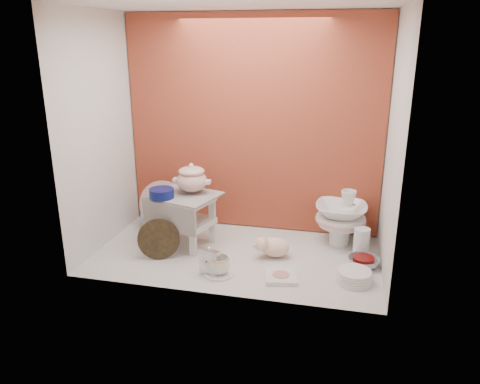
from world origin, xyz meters
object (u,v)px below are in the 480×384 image
at_px(step_stool, 185,220).
at_px(porcelain_tower, 341,217).
at_px(crystal_bowl, 363,262).
at_px(mantel_clock, 210,261).
at_px(gold_rim_teacup, 219,265).
at_px(plush_pig, 275,247).
at_px(floral_platter, 163,205).
at_px(dinner_plate_stack, 354,276).
at_px(soup_tureen, 192,178).
at_px(blue_white_vase, 157,213).

distance_m(step_stool, porcelain_tower, 1.04).
bearing_deg(crystal_bowl, mantel_clock, -160.68).
height_order(step_stool, gold_rim_teacup, step_stool).
bearing_deg(gold_rim_teacup, plush_pig, 47.31).
bearing_deg(floral_platter, dinner_plate_stack, -20.34).
relative_size(mantel_clock, crystal_bowl, 0.94).
relative_size(soup_tureen, gold_rim_teacup, 1.90).
xyz_separation_m(step_stool, dinner_plate_stack, (1.11, -0.28, -0.14)).
distance_m(floral_platter, mantel_clock, 0.81).
relative_size(step_stool, dinner_plate_stack, 1.97).
xyz_separation_m(blue_white_vase, mantel_clock, (0.57, -0.57, -0.04)).
bearing_deg(soup_tureen, dinner_plate_stack, -17.14).
relative_size(soup_tureen, porcelain_tower, 0.63).
bearing_deg(blue_white_vase, porcelain_tower, 1.96).
bearing_deg(blue_white_vase, crystal_bowl, -10.31).
height_order(soup_tureen, dinner_plate_stack, soup_tureen).
bearing_deg(step_stool, gold_rim_teacup, -31.24).
bearing_deg(floral_platter, porcelain_tower, 0.62).
height_order(soup_tureen, gold_rim_teacup, soup_tureen).
distance_m(floral_platter, crystal_bowl, 1.45).
bearing_deg(dinner_plate_stack, gold_rim_teacup, -173.58).
height_order(mantel_clock, plush_pig, mantel_clock).
height_order(blue_white_vase, mantel_clock, blue_white_vase).
bearing_deg(blue_white_vase, plush_pig, -15.65).
height_order(soup_tureen, blue_white_vase, soup_tureen).
bearing_deg(mantel_clock, step_stool, 144.57).
bearing_deg(gold_rim_teacup, mantel_clock, -166.89).
height_order(floral_platter, dinner_plate_stack, floral_platter).
distance_m(soup_tureen, crystal_bowl, 1.21).
xyz_separation_m(gold_rim_teacup, porcelain_tower, (0.68, 0.61, 0.13)).
bearing_deg(porcelain_tower, mantel_clock, -139.74).
distance_m(soup_tureen, floral_platter, 0.44).
xyz_separation_m(step_stool, blue_white_vase, (-0.29, 0.19, -0.05)).
relative_size(step_stool, crystal_bowl, 2.18).
xyz_separation_m(dinner_plate_stack, porcelain_tower, (-0.10, 0.52, 0.16)).
bearing_deg(floral_platter, gold_rim_teacup, -45.26).
bearing_deg(floral_platter, plush_pig, -18.09).
distance_m(mantel_clock, gold_rim_teacup, 0.06).
xyz_separation_m(soup_tureen, porcelain_tower, (0.97, 0.19, -0.26)).
distance_m(step_stool, floral_platter, 0.34).
height_order(step_stool, soup_tureen, soup_tureen).
bearing_deg(mantel_clock, blue_white_vase, 152.98).
height_order(gold_rim_teacup, dinner_plate_stack, gold_rim_teacup).
relative_size(soup_tureen, floral_platter, 0.68).
bearing_deg(soup_tureen, blue_white_vase, 156.20).
relative_size(plush_pig, crystal_bowl, 1.24).
bearing_deg(mantel_clock, porcelain_tower, 58.44).
bearing_deg(plush_pig, crystal_bowl, -7.01).
bearing_deg(mantel_clock, floral_platter, 149.67).
distance_m(step_stool, mantel_clock, 0.48).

